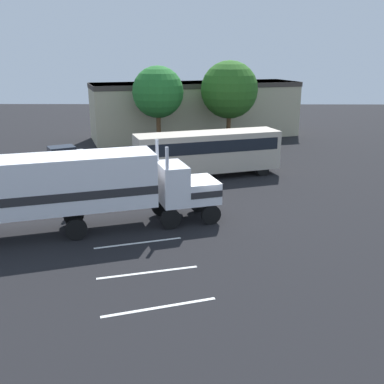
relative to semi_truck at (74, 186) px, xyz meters
The scene contains 11 objects.
ground_plane 7.16m from the semi_truck, 17.16° to the left, with size 120.00×120.00×0.00m, color black.
lane_stripe_near 4.51m from the semi_truck, 24.00° to the right, with size 4.40×0.16×0.01m, color silver.
lane_stripe_mid 6.80m from the semi_truck, 48.01° to the right, with size 4.40×0.16×0.01m, color silver.
lane_stripe_far 9.34m from the semi_truck, 56.53° to the right, with size 4.40×0.16×0.01m, color silver.
semi_truck is the anchor object (origin of this frame).
person_bystander 2.97m from the semi_truck, 109.86° to the left, with size 0.37×0.48×1.63m.
parked_bus 13.35m from the semi_truck, 57.51° to the left, with size 11.23×5.98×3.40m.
parked_car 15.86m from the semi_truck, 109.18° to the left, with size 4.72×3.70×1.57m.
tree_left 25.43m from the semi_truck, 67.82° to the left, with size 5.64×5.64×8.42m.
tree_center 22.03m from the semi_truck, 83.15° to the left, with size 4.91×4.91×7.96m.
building_backdrop 29.04m from the semi_truck, 77.61° to the left, with size 23.51×12.93×6.00m.
Camera 1 is at (-0.07, -24.41, 9.13)m, focal length 42.52 mm.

